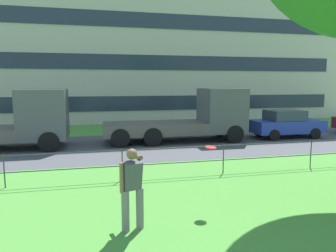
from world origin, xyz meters
name	(u,v)px	position (x,y,z in m)	size (l,w,h in m)	color
street_strip	(113,147)	(0.00, 15.60, 0.00)	(80.00, 6.95, 0.01)	#4C4C51
park_fence	(122,159)	(0.00, 10.23, 0.67)	(33.93, 0.04, 1.00)	#333833
person_thrower	(132,186)	(-0.09, 6.77, 0.93)	(0.50, 0.86, 1.71)	slate
frisbee	(211,147)	(1.89, 7.52, 1.49)	(0.38, 0.38, 0.05)	red
flatbed_truck_far_right	(10,123)	(-4.59, 16.19, 1.22)	(7.30, 2.43, 2.75)	#4C4C51
flatbed_truck_left	(195,118)	(4.37, 16.34, 1.22)	(7.35, 2.56, 2.75)	#4C4C51
car_blue_center	(286,124)	(9.63, 16.09, 0.78)	(4.01, 1.83, 1.54)	#233899
apartment_building_background	(157,13)	(5.00, 29.95, 9.36)	(33.07, 11.46, 18.72)	beige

